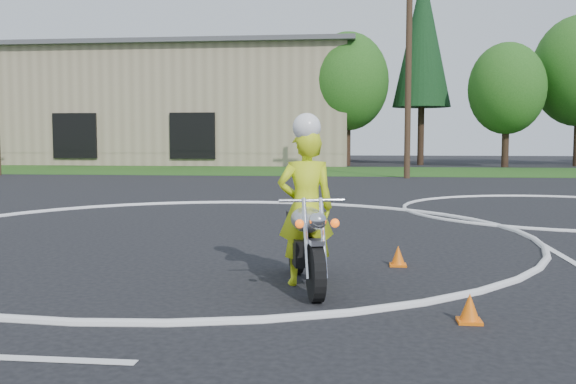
# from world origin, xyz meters

# --- Properties ---
(ground) EXTENTS (120.00, 120.00, 0.00)m
(ground) POSITION_xyz_m (0.00, 0.00, 0.00)
(ground) COLOR black
(ground) RESTS_ON ground
(grass_strip) EXTENTS (120.00, 10.00, 0.02)m
(grass_strip) POSITION_xyz_m (0.00, 27.00, 0.01)
(grass_strip) COLOR #1E4714
(grass_strip) RESTS_ON ground
(course_markings) EXTENTS (19.05, 19.05, 0.12)m
(course_markings) POSITION_xyz_m (2.17, 4.35, 0.01)
(course_markings) COLOR silver
(course_markings) RESTS_ON ground
(primary_motorcycle) EXTENTS (0.83, 2.18, 1.17)m
(primary_motorcycle) POSITION_xyz_m (2.16, -1.12, 0.57)
(primary_motorcycle) COLOR black
(primary_motorcycle) RESTS_ON ground
(rider_primary_grp) EXTENTS (0.81, 0.63, 2.16)m
(rider_primary_grp) POSITION_xyz_m (2.15, -0.98, 1.04)
(rider_primary_grp) COLOR #C8DE17
(rider_primary_grp) RESTS_ON ground
(warehouse) EXTENTS (41.00, 17.00, 8.30)m
(warehouse) POSITION_xyz_m (-18.00, 39.99, 4.16)
(warehouse) COLOR tan
(warehouse) RESTS_ON ground
(treeline) EXTENTS (38.20, 8.10, 14.52)m
(treeline) POSITION_xyz_m (14.78, 34.61, 6.62)
(treeline) COLOR #382619
(treeline) RESTS_ON ground
(utility_poles) EXTENTS (41.60, 1.12, 10.00)m
(utility_poles) POSITION_xyz_m (5.00, 21.00, 5.20)
(utility_poles) COLOR #473321
(utility_poles) RESTS_ON ground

